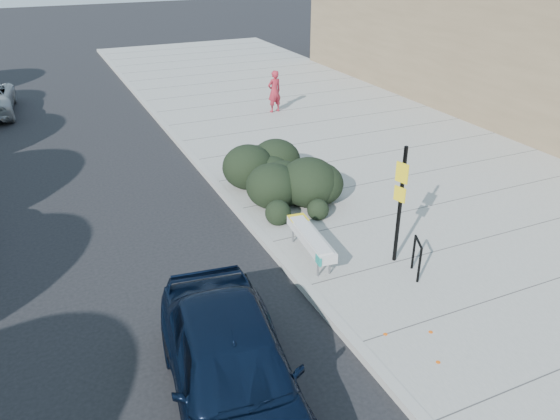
{
  "coord_description": "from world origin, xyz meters",
  "views": [
    {
      "loc": [
        -4.49,
        -8.43,
        6.7
      ],
      "look_at": [
        0.27,
        1.93,
        1.0
      ],
      "focal_mm": 35.0,
      "sensor_mm": 36.0,
      "label": 1
    }
  ],
  "objects_px": {
    "bench": "(311,238)",
    "pedestrian": "(274,91)",
    "sign_post": "(400,199)",
    "sedan_navy": "(232,368)",
    "bike_rack": "(417,255)"
  },
  "relations": [
    {
      "from": "bench",
      "to": "pedestrian",
      "type": "distance_m",
      "value": 11.73
    },
    {
      "from": "bench",
      "to": "sign_post",
      "type": "relative_size",
      "value": 0.76
    },
    {
      "from": "bench",
      "to": "pedestrian",
      "type": "xyz_separation_m",
      "value": [
        4.04,
        11.0,
        0.37
      ]
    },
    {
      "from": "sedan_navy",
      "to": "pedestrian",
      "type": "bearing_deg",
      "value": 71.26
    },
    {
      "from": "sign_post",
      "to": "sedan_navy",
      "type": "relative_size",
      "value": 0.57
    },
    {
      "from": "bike_rack",
      "to": "sedan_navy",
      "type": "xyz_separation_m",
      "value": [
        -4.82,
        -1.74,
        0.15
      ]
    },
    {
      "from": "sedan_navy",
      "to": "pedestrian",
      "type": "relative_size",
      "value": 2.78
    },
    {
      "from": "pedestrian",
      "to": "sedan_navy",
      "type": "bearing_deg",
      "value": 52.79
    },
    {
      "from": "sign_post",
      "to": "sedan_navy",
      "type": "bearing_deg",
      "value": -169.19
    },
    {
      "from": "bike_rack",
      "to": "sign_post",
      "type": "xyz_separation_m",
      "value": [
        -0.06,
        0.69,
        1.03
      ]
    },
    {
      "from": "bike_rack",
      "to": "sign_post",
      "type": "bearing_deg",
      "value": 118.91
    },
    {
      "from": "sign_post",
      "to": "sedan_navy",
      "type": "xyz_separation_m",
      "value": [
        -4.76,
        -2.43,
        -0.88
      ]
    },
    {
      "from": "bike_rack",
      "to": "sign_post",
      "type": "height_order",
      "value": "sign_post"
    },
    {
      "from": "bench",
      "to": "sign_post",
      "type": "xyz_separation_m",
      "value": [
        1.66,
        -0.91,
        1.05
      ]
    },
    {
      "from": "bench",
      "to": "sedan_navy",
      "type": "xyz_separation_m",
      "value": [
        -3.1,
        -3.34,
        0.17
      ]
    }
  ]
}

